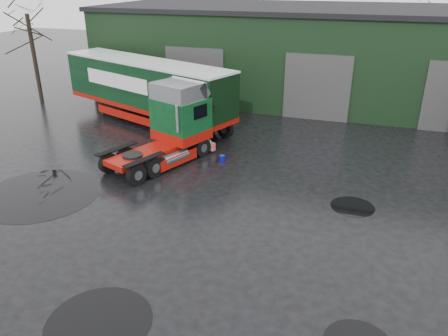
# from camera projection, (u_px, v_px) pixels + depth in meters

# --- Properties ---
(ground) EXTENTS (100.00, 100.00, 0.00)m
(ground) POSITION_uv_depth(u_px,v_px,m) (207.00, 225.00, 15.84)
(ground) COLOR black
(warehouse) EXTENTS (32.40, 12.40, 6.30)m
(warehouse) POSITION_uv_depth(u_px,v_px,m) (329.00, 53.00, 31.31)
(warehouse) COLOR black
(warehouse) RESTS_ON ground
(hero_tractor) EXTENTS (4.56, 6.50, 3.72)m
(hero_tractor) POSITION_uv_depth(u_px,v_px,m) (155.00, 127.00, 20.18)
(hero_tractor) COLOR #0C3C1B
(hero_tractor) RESTS_ON ground
(trailer_left) EXTENTS (12.37, 6.81, 3.82)m
(trailer_left) POSITION_uv_depth(u_px,v_px,m) (147.00, 92.00, 25.88)
(trailer_left) COLOR silver
(trailer_left) RESTS_ON ground
(wash_bucket) EXTENTS (0.38, 0.38, 0.28)m
(wash_bucket) POSITION_uv_depth(u_px,v_px,m) (222.00, 158.00, 21.24)
(wash_bucket) COLOR #06098F
(wash_bucket) RESTS_ON ground
(tree_left) EXTENTS (4.40, 4.40, 8.50)m
(tree_left) POSITION_uv_depth(u_px,v_px,m) (31.00, 40.00, 29.38)
(tree_left) COLOR black
(tree_left) RESTS_ON ground
(tree_back_a) EXTENTS (4.40, 4.40, 9.50)m
(tree_back_a) POSITION_uv_depth(u_px,v_px,m) (256.00, 15.00, 41.62)
(tree_back_a) COLOR black
(tree_back_a) RESTS_ON ground
(tree_back_b) EXTENTS (4.40, 4.40, 7.50)m
(tree_back_b) POSITION_uv_depth(u_px,v_px,m) (437.00, 32.00, 37.44)
(tree_back_b) COLOR black
(tree_back_b) RESTS_ON ground
(puddle_0) EXTENTS (2.81, 2.81, 0.01)m
(puddle_0) POSITION_uv_depth(u_px,v_px,m) (99.00, 322.00, 11.45)
(puddle_0) COLOR black
(puddle_0) RESTS_ON ground
(puddle_1) EXTENTS (1.71, 1.71, 0.01)m
(puddle_1) POSITION_uv_depth(u_px,v_px,m) (353.00, 207.00, 17.12)
(puddle_1) COLOR black
(puddle_1) RESTS_ON ground
(puddle_2) EXTENTS (4.92, 4.92, 0.01)m
(puddle_2) POSITION_uv_depth(u_px,v_px,m) (40.00, 194.00, 18.11)
(puddle_2) COLOR black
(puddle_2) RESTS_ON ground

